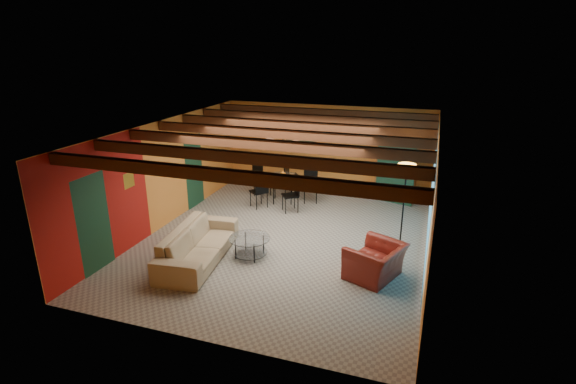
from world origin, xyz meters
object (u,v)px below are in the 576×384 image
(sofa, at_px, (198,244))
(armoire, at_px, (396,169))
(dining_table, at_px, (283,184))
(potted_plant, at_px, (400,128))
(armchair, at_px, (375,261))
(coffee_table, at_px, (250,247))
(floor_lamp, at_px, (403,206))
(vase, at_px, (283,163))

(sofa, height_order, armoire, armoire)
(dining_table, distance_m, potted_plant, 3.73)
(armchair, height_order, potted_plant, potted_plant)
(armoire, bearing_deg, coffee_table, -103.18)
(potted_plant, bearing_deg, dining_table, -158.81)
(armchair, xyz_separation_m, armoire, (-0.09, 4.81, 0.60))
(dining_table, bearing_deg, armchair, -48.21)
(armchair, bearing_deg, floor_lamp, -170.57)
(coffee_table, bearing_deg, armchair, -0.68)
(sofa, bearing_deg, coffee_table, -69.99)
(armoire, distance_m, vase, 3.36)
(sofa, relative_size, potted_plant, 5.16)
(armchair, bearing_deg, sofa, -61.14)
(armoire, bearing_deg, floor_lamp, -65.84)
(sofa, xyz_separation_m, potted_plant, (3.65, 5.28, 1.79))
(armchair, xyz_separation_m, dining_table, (-3.21, 3.60, 0.18))
(armchair, xyz_separation_m, floor_lamp, (0.36, 1.67, 0.64))
(coffee_table, xyz_separation_m, armoire, (2.67, 4.78, 0.73))
(floor_lamp, bearing_deg, dining_table, 151.68)
(coffee_table, distance_m, vase, 3.71)
(coffee_table, height_order, potted_plant, potted_plant)
(potted_plant, bearing_deg, coffee_table, -119.18)
(floor_lamp, bearing_deg, coffee_table, -152.31)
(armchair, bearing_deg, dining_table, -116.51)
(armchair, bearing_deg, coffee_table, -68.99)
(armchair, distance_m, dining_table, 4.83)
(armoire, distance_m, potted_plant, 1.21)
(dining_table, bearing_deg, sofa, -97.39)
(armoire, relative_size, floor_lamp, 0.97)
(coffee_table, xyz_separation_m, potted_plant, (2.67, 4.78, 1.94))
(coffee_table, bearing_deg, vase, 97.36)
(coffee_table, distance_m, armoire, 5.52)
(armoire, bearing_deg, sofa, -108.69)
(armoire, relative_size, potted_plant, 3.86)
(coffee_table, bearing_deg, dining_table, 97.36)
(dining_table, xyz_separation_m, armoire, (3.13, 1.21, 0.42))
(armchair, relative_size, floor_lamp, 0.55)
(sofa, bearing_deg, vase, -14.36)
(vase, bearing_deg, potted_plant, 21.19)
(coffee_table, xyz_separation_m, dining_table, (-0.46, 3.56, 0.31))
(armchair, distance_m, vase, 4.89)
(armoire, bearing_deg, vase, -142.81)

